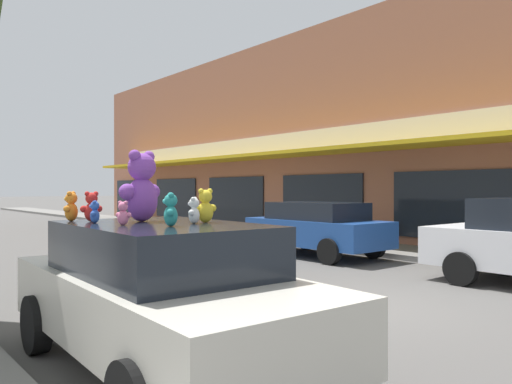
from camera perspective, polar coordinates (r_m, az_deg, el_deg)
ground_plane at (r=8.29m, az=10.97°, el=-12.64°), size 260.00×260.00×0.00m
storefront_row at (r=25.41m, az=13.88°, el=5.04°), size 15.73×30.74×7.91m
plush_art_car at (r=5.32m, az=-10.79°, el=-11.18°), size 2.10×4.37×1.51m
teddy_bear_giant at (r=5.57m, az=-12.95°, el=0.53°), size 0.59×0.42×0.78m
teddy_bear_teal at (r=4.79m, az=-9.74°, el=-2.05°), size 0.18×0.24×0.32m
teddy_bear_white at (r=5.13m, az=-7.11°, el=-2.14°), size 0.19×0.18×0.27m
teddy_bear_orange at (r=5.85m, az=-20.38°, el=-1.59°), size 0.22×0.22×0.33m
teddy_bear_red at (r=5.73m, az=-18.28°, el=-1.63°), size 0.25×0.16×0.33m
teddy_bear_pink at (r=5.04m, az=-14.95°, el=-2.38°), size 0.14×0.18×0.24m
teddy_bear_yellow at (r=5.28m, az=-5.81°, el=-1.62°), size 0.27×0.17×0.36m
teddy_bear_blue at (r=5.45m, az=-17.96°, el=-2.21°), size 0.14×0.17×0.24m
parked_car_far_center at (r=13.90m, az=6.94°, el=-4.00°), size 1.97×4.06×1.50m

